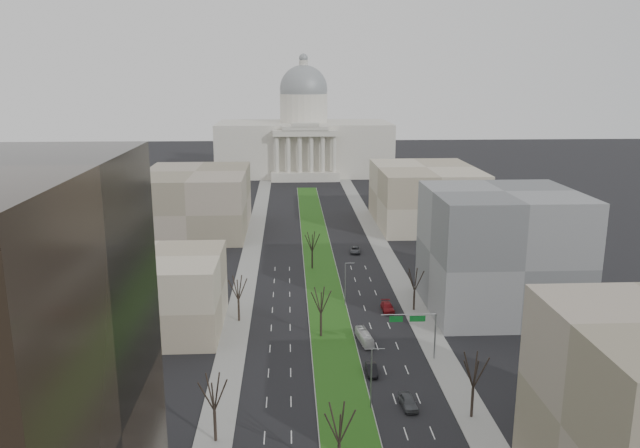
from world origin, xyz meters
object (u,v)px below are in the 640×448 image
object	(u,v)px
car_black	(372,369)
box_van	(364,337)
car_grey_near	(408,402)
car_grey_far	(355,250)
car_red	(387,307)

from	to	relation	value
car_black	box_van	bearing A→B (deg)	89.28
car_grey_near	car_grey_far	xyz separation A→B (m)	(0.85, 78.42, -0.08)
car_red	car_grey_far	distance (m)	41.82
car_red	car_grey_far	xyz separation A→B (m)	(-1.99, 41.77, -0.03)
car_black	car_grey_far	distance (m)	68.33
car_grey_near	car_black	world-z (taller)	car_grey_near
car_grey_far	car_black	bearing A→B (deg)	-87.58
car_red	car_grey_far	bearing A→B (deg)	91.95
car_red	car_black	bearing A→B (deg)	-104.95
car_black	car_grey_far	bearing A→B (deg)	86.81
car_grey_near	car_red	xyz separation A→B (m)	(2.84, 36.65, -0.05)
car_grey_near	car_red	bearing A→B (deg)	80.43
box_van	car_grey_near	bearing A→B (deg)	-89.25
car_black	car_red	xyz separation A→B (m)	(6.67, 26.40, 0.03)
car_grey_far	car_red	bearing A→B (deg)	-80.93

